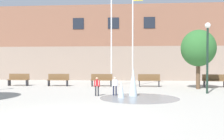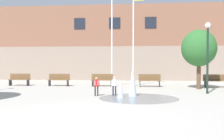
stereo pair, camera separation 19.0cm
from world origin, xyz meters
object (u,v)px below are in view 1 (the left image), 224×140
at_px(park_bench_far_left, 19,79).
at_px(park_bench_near_trashcan, 214,80).
at_px(park_bench_left_of_flagpoles, 58,80).
at_px(child_in_fountain, 97,85).
at_px(park_bench_under_right_flagpole, 149,80).
at_px(flagpole_right, 133,35).
at_px(street_tree_near_building, 198,48).
at_px(flagpole_left, 112,31).
at_px(child_with_pink_shirt, 115,85).
at_px(park_bench_center, 102,80).
at_px(lamp_post_right_lane, 207,47).

relative_size(park_bench_far_left, park_bench_near_trashcan, 1.00).
relative_size(park_bench_left_of_flagpoles, child_in_fountain, 1.62).
bearing_deg(park_bench_under_right_flagpole, flagpole_right, 159.65).
bearing_deg(street_tree_near_building, flagpole_left, 162.65).
distance_m(park_bench_left_of_flagpoles, street_tree_near_building, 10.26).
relative_size(child_with_pink_shirt, street_tree_near_building, 0.25).
height_order(park_bench_left_of_flagpoles, park_bench_under_right_flagpole, same).
xyz_separation_m(park_bench_left_of_flagpoles, park_bench_center, (3.27, 0.07, 0.00)).
distance_m(child_with_pink_shirt, lamp_post_right_lane, 5.69).
xyz_separation_m(park_bench_far_left, flagpole_right, (8.68, 0.47, 3.36)).
relative_size(park_bench_left_of_flagpoles, park_bench_near_trashcan, 1.00).
height_order(park_bench_under_right_flagpole, lamp_post_right_lane, lamp_post_right_lane).
height_order(park_bench_near_trashcan, child_with_pink_shirt, child_with_pink_shirt).
xyz_separation_m(child_in_fountain, lamp_post_right_lane, (6.06, 1.62, 2.03)).
relative_size(child_with_pink_shirt, flagpole_right, 0.14).
xyz_separation_m(park_bench_under_right_flagpole, park_bench_near_trashcan, (4.60, -0.03, 0.00)).
relative_size(park_bench_near_trashcan, street_tree_near_building, 0.41).
bearing_deg(child_in_fountain, flagpole_right, 151.78).
bearing_deg(child_with_pink_shirt, park_bench_near_trashcan, 35.41).
bearing_deg(park_bench_under_right_flagpole, child_with_pink_shirt, -111.42).
distance_m(park_bench_far_left, street_tree_near_building, 13.26).
relative_size(park_bench_under_right_flagpole, flagpole_left, 0.21).
bearing_deg(park_bench_under_right_flagpole, flagpole_left, 171.11).
bearing_deg(street_tree_near_building, park_bench_near_trashcan, 43.79).
bearing_deg(park_bench_under_right_flagpole, park_bench_left_of_flagpoles, -179.73).
xyz_separation_m(child_with_pink_shirt, lamp_post_right_lane, (5.14, 1.35, 2.03)).
bearing_deg(child_with_pink_shirt, park_bench_left_of_flagpoles, 128.08).
distance_m(park_bench_under_right_flagpole, flagpole_right, 3.59).
distance_m(park_bench_under_right_flagpole, flagpole_left, 4.62).
bearing_deg(lamp_post_right_lane, street_tree_near_building, 87.56).
bearing_deg(child_with_pink_shirt, flagpole_left, 93.47).
xyz_separation_m(park_bench_near_trashcan, lamp_post_right_lane, (-1.56, -3.98, 2.13)).
distance_m(park_bench_far_left, flagpole_left, 7.98).
bearing_deg(park_bench_under_right_flagpole, park_bench_near_trashcan, -0.33).
xyz_separation_m(park_bench_far_left, street_tree_near_building, (13.00, -1.38, 2.22)).
bearing_deg(flagpole_right, child_in_fountain, -107.00).
distance_m(park_bench_far_left, park_bench_center, 6.35).
xyz_separation_m(park_bench_center, flagpole_left, (0.73, 0.40, 3.67)).
relative_size(park_bench_left_of_flagpoles, flagpole_right, 0.22).
distance_m(park_bench_center, child_with_pink_shirt, 5.58).
distance_m(park_bench_left_of_flagpoles, child_with_pink_shirt, 7.08).
xyz_separation_m(flagpole_right, street_tree_near_building, (4.32, -1.85, -1.14)).
distance_m(park_bench_left_of_flagpoles, lamp_post_right_lane, 10.80).
relative_size(child_in_fountain, lamp_post_right_lane, 0.25).
bearing_deg(child_with_pink_shirt, child_in_fountain, -166.71).
distance_m(park_bench_under_right_flagpole, lamp_post_right_lane, 5.46).
bearing_deg(park_bench_near_trashcan, child_with_pink_shirt, -141.49).
bearing_deg(park_bench_far_left, lamp_post_right_lane, -17.13).
relative_size(park_bench_left_of_flagpoles, park_bench_under_right_flagpole, 1.00).
height_order(child_with_pink_shirt, flagpole_left, flagpole_left).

